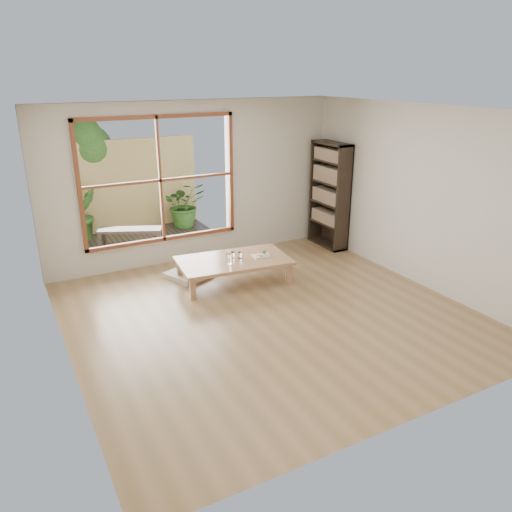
# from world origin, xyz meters

# --- Properties ---
(ground) EXTENTS (5.00, 5.00, 0.00)m
(ground) POSITION_xyz_m (0.00, 0.00, 0.00)
(ground) COLOR #A47C52
(ground) RESTS_ON ground
(low_table) EXTENTS (1.75, 1.11, 0.36)m
(low_table) POSITION_xyz_m (0.07, 1.18, 0.32)
(low_table) COLOR #AB7452
(low_table) RESTS_ON ground
(floor_cushion) EXTENTS (0.74, 0.74, 0.08)m
(floor_cushion) POSITION_xyz_m (-0.48, 1.68, 0.04)
(floor_cushion) COLOR beige
(floor_cushion) RESTS_ON ground
(bookshelf) EXTENTS (0.30, 0.84, 1.87)m
(bookshelf) POSITION_xyz_m (2.33, 1.90, 0.93)
(bookshelf) COLOR black
(bookshelf) RESTS_ON ground
(glass_tall) EXTENTS (0.08, 0.08, 0.15)m
(glass_tall) POSITION_xyz_m (-0.07, 1.05, 0.43)
(glass_tall) COLOR silver
(glass_tall) RESTS_ON low_table
(glass_mid) EXTENTS (0.07, 0.07, 0.09)m
(glass_mid) POSITION_xyz_m (0.18, 1.19, 0.41)
(glass_mid) COLOR silver
(glass_mid) RESTS_ON low_table
(glass_short) EXTENTS (0.07, 0.07, 0.09)m
(glass_short) POSITION_xyz_m (0.08, 1.24, 0.41)
(glass_short) COLOR silver
(glass_short) RESTS_ON low_table
(glass_small) EXTENTS (0.07, 0.07, 0.08)m
(glass_small) POSITION_xyz_m (0.01, 1.23, 0.40)
(glass_small) COLOR silver
(glass_small) RESTS_ON low_table
(food_tray) EXTENTS (0.28, 0.22, 0.08)m
(food_tray) POSITION_xyz_m (0.51, 1.10, 0.38)
(food_tray) COLOR white
(food_tray) RESTS_ON low_table
(deck) EXTENTS (2.80, 2.00, 0.05)m
(deck) POSITION_xyz_m (-0.60, 3.56, 0.00)
(deck) COLOR #39302A
(deck) RESTS_ON ground
(garden_bench) EXTENTS (1.15, 0.76, 0.35)m
(garden_bench) POSITION_xyz_m (-0.90, 3.41, 0.32)
(garden_bench) COLOR black
(garden_bench) RESTS_ON deck
(bamboo_fence) EXTENTS (2.80, 0.06, 1.80)m
(bamboo_fence) POSITION_xyz_m (-0.60, 4.56, 0.90)
(bamboo_fence) COLOR tan
(bamboo_fence) RESTS_ON ground
(shrub_right) EXTENTS (0.91, 0.81, 0.92)m
(shrub_right) POSITION_xyz_m (0.42, 4.17, 0.48)
(shrub_right) COLOR #3A6A27
(shrub_right) RESTS_ON deck
(shrub_left) EXTENTS (0.66, 0.60, 0.98)m
(shrub_left) POSITION_xyz_m (-1.52, 4.27, 0.52)
(shrub_left) COLOR #3A6A27
(shrub_left) RESTS_ON deck
(garden_tree) EXTENTS (1.04, 0.85, 2.22)m
(garden_tree) POSITION_xyz_m (-1.28, 4.86, 1.63)
(garden_tree) COLOR #4C3D2D
(garden_tree) RESTS_ON ground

